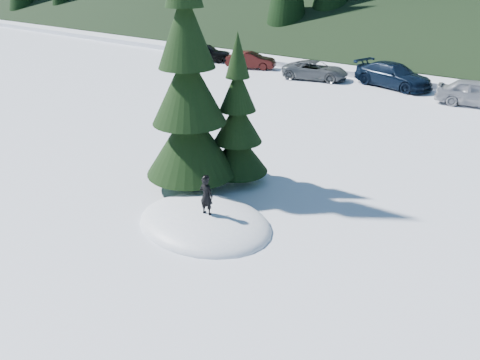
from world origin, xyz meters
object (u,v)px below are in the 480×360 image
Objects in this scene: spruce_short at (238,127)px; child_skier at (206,196)px; car_1 at (251,60)px; spruce_tall at (189,97)px; car_3 at (393,75)px; car_4 at (477,93)px; car_0 at (205,52)px; car_2 at (315,70)px.

child_skier is (1.38, -3.29, -1.02)m from spruce_short.
child_skier is at bearing -170.67° from car_1.
spruce_tall is 1.62× the size of car_3.
car_1 is at bearing 78.18° from car_4.
car_0 is 21.32m from car_4.
car_0 is 0.80× the size of car_3.
child_skier is (2.38, -1.89, -2.24)m from spruce_tall.
spruce_tall is 7.19× the size of child_skier.
spruce_short is 1.18× the size of car_2.
spruce_short is 1.26× the size of car_0.
car_2 is at bearing -116.90° from car_0.
child_skier is at bearing -158.80° from car_3.
car_2 is 0.86× the size of car_3.
car_1 is at bearing 121.01° from spruce_tall.
child_skier is 0.28× the size of car_0.
child_skier is at bearing 161.81° from car_4.
car_0 is at bearing 134.63° from spruce_short.
spruce_short reaches higher than car_4.
spruce_short is at bearing -174.57° from car_2.
child_skier is 24.40m from car_1.
child_skier reaches higher than car_2.
car_3 is (15.82, 0.77, 0.04)m from car_0.
car_3 is (-0.08, 19.29, -2.55)m from spruce_tall.
car_2 is (10.66, -0.38, -0.10)m from car_0.
car_4 is at bearing -116.91° from car_0.
car_0 is (-16.90, 17.12, -1.38)m from spruce_short.
car_4 is (10.64, -0.38, 0.11)m from car_2.
spruce_tall is 2.02× the size of car_0.
car_3 is at bearing 90.24° from spruce_tall.
car_0 is 15.84m from car_3.
spruce_tall is 18.74m from car_4.
spruce_tall is 1.60× the size of spruce_short.
car_1 is (4.81, -0.07, -0.10)m from car_0.
car_4 is (5.41, 17.76, -2.58)m from spruce_tall.
car_0 is 0.94× the size of car_2.
spruce_short is at bearing -160.24° from car_0.
spruce_tall is at bearing -164.22° from car_0.
car_1 is at bearing 125.34° from spruce_short.
car_4 is (4.41, 16.36, -1.36)m from spruce_short.
spruce_short is 4.49× the size of child_skier.
car_1 is at bearing -115.76° from car_0.
spruce_short is 1.24× the size of car_4.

